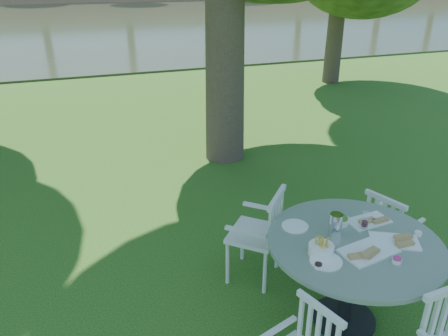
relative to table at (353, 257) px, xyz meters
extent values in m
plane|color=#19410D|center=(-0.55, 1.51, -0.70)|extent=(140.00, 140.00, 0.00)
cylinder|color=black|center=(0.00, 0.00, -0.68)|extent=(0.56, 0.56, 0.04)
cylinder|color=black|center=(0.00, 0.00, -0.27)|extent=(0.12, 0.12, 0.78)
cylinder|color=slate|center=(0.00, 0.00, 0.14)|extent=(1.43, 1.43, 0.04)
cylinder|color=silver|center=(1.08, 0.41, -0.48)|extent=(0.04, 0.04, 0.44)
cylinder|color=silver|center=(0.96, 0.78, -0.48)|extent=(0.04, 0.04, 0.44)
cylinder|color=silver|center=(0.75, 0.30, -0.48)|extent=(0.04, 0.04, 0.44)
cylinder|color=silver|center=(0.62, 0.67, -0.48)|extent=(0.04, 0.04, 0.44)
cube|color=silver|center=(0.85, 0.54, -0.24)|extent=(0.54, 0.56, 0.04)
cube|color=silver|center=(0.67, 0.48, -0.03)|extent=(0.18, 0.44, 0.45)
cylinder|color=silver|center=(-0.53, 1.15, -0.45)|extent=(0.04, 0.04, 0.48)
cylinder|color=silver|center=(-0.82, 0.83, -0.45)|extent=(0.04, 0.04, 0.48)
cylinder|color=silver|center=(-0.25, 0.89, -0.45)|extent=(0.04, 0.04, 0.48)
cylinder|color=silver|center=(-0.53, 0.57, -0.45)|extent=(0.04, 0.04, 0.48)
cube|color=silver|center=(-0.53, 0.86, -0.19)|extent=(0.66, 0.67, 0.04)
cube|color=silver|center=(-0.37, 0.72, 0.03)|extent=(0.36, 0.40, 0.49)
cube|color=silver|center=(-0.64, -0.55, -0.08)|extent=(0.16, 0.41, 0.42)
cube|color=silver|center=(0.22, -0.78, 0.00)|extent=(0.47, 0.08, 0.47)
cube|color=white|center=(0.01, -0.16, 0.17)|extent=(0.49, 0.34, 0.02)
cube|color=white|center=(0.30, -0.12, 0.17)|extent=(0.45, 0.38, 0.02)
cube|color=white|center=(0.28, 0.21, 0.17)|extent=(0.39, 0.24, 0.02)
cylinder|color=white|center=(-0.37, -0.17, 0.17)|extent=(0.25, 0.25, 0.01)
cylinder|color=white|center=(-0.37, 0.35, 0.17)|extent=(0.23, 0.23, 0.01)
cylinder|color=white|center=(-0.36, -0.06, 0.20)|extent=(0.20, 0.20, 0.08)
cylinder|color=white|center=(0.03, 0.27, 0.19)|extent=(0.16, 0.16, 0.05)
cylinder|color=silver|center=(-0.12, 0.12, 0.27)|extent=(0.11, 0.11, 0.21)
cylinder|color=white|center=(0.17, 0.12, 0.24)|extent=(0.06, 0.06, 0.17)
cylinder|color=white|center=(-0.12, 0.14, 0.22)|extent=(0.07, 0.07, 0.12)
cylinder|color=white|center=(-0.21, -0.03, 0.22)|extent=(0.07, 0.07, 0.12)
cylinder|color=white|center=(0.13, -0.35, 0.18)|extent=(0.08, 0.08, 0.03)
cylinder|color=white|center=(0.38, -0.14, 0.18)|extent=(0.08, 0.08, 0.03)
cylinder|color=white|center=(0.54, -0.10, 0.17)|extent=(0.06, 0.06, 0.03)
cylinder|color=white|center=(-0.47, -0.21, 0.17)|extent=(0.06, 0.06, 0.03)
cube|color=#2D341F|center=(-0.55, 24.51, -0.70)|extent=(100.00, 28.00, 0.12)
camera|label=1|loc=(-1.99, -2.48, 2.21)|focal=35.00mm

